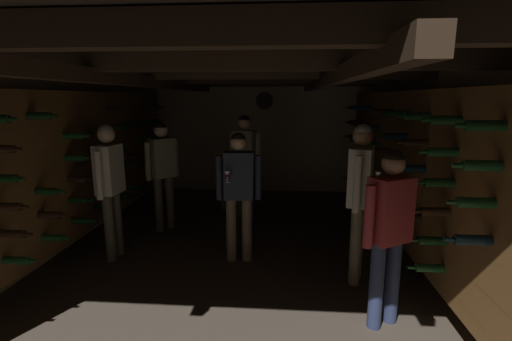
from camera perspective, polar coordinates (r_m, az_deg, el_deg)
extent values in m
plane|color=#473D33|center=(4.88, -2.80, -12.47)|extent=(8.40, 8.40, 0.00)
cube|color=beige|center=(7.72, 0.07, 5.43)|extent=(4.72, 0.06, 2.35)
cube|color=beige|center=(5.35, -28.53, 1.41)|extent=(0.06, 6.40, 2.35)
cube|color=beige|center=(4.84, 25.62, 0.75)|extent=(0.06, 6.40, 2.35)
cube|color=black|center=(4.49, -3.10, 16.57)|extent=(4.72, 6.52, 0.06)
cube|color=#2D2116|center=(1.75, -15.65, 20.47)|extent=(4.60, 0.14, 0.16)
cube|color=#2D2116|center=(3.10, -6.53, 16.64)|extent=(4.60, 0.14, 0.16)
cube|color=#2D2116|center=(4.48, -3.09, 15.04)|extent=(4.60, 0.14, 0.16)
cube|color=#2D2116|center=(5.87, -1.29, 14.17)|extent=(4.60, 0.14, 0.16)
cube|color=#2D2116|center=(7.26, -0.19, 13.63)|extent=(4.60, 0.14, 0.16)
cube|color=#2D2116|center=(4.71, -15.99, 13.10)|extent=(0.12, 6.40, 0.12)
cube|color=#2D2116|center=(4.46, 10.62, 13.46)|extent=(0.12, 6.40, 0.12)
cylinder|color=white|center=(7.63, 1.33, 10.86)|extent=(0.33, 0.02, 0.33)
cylinder|color=#2D2314|center=(7.61, 1.32, 10.86)|extent=(0.35, 0.01, 0.35)
cube|color=black|center=(7.61, 1.32, 10.86)|extent=(0.04, 0.01, 0.11)
cube|color=black|center=(7.61, 1.32, 10.86)|extent=(0.18, 0.01, 0.01)
cube|color=brown|center=(5.38, -25.96, 1.43)|extent=(0.32, 5.50, 1.80)
cylinder|color=#194723|center=(4.09, -33.67, -11.63)|extent=(0.28, 0.07, 0.07)
cylinder|color=#194723|center=(3.99, -31.64, -11.97)|extent=(0.07, 0.03, 0.03)
cylinder|color=#194723|center=(4.50, -29.39, -9.16)|extent=(0.28, 0.07, 0.07)
cylinder|color=#194723|center=(4.40, -27.47, -9.39)|extent=(0.07, 0.03, 0.03)
cylinder|color=#143819|center=(4.93, -25.90, -7.09)|extent=(0.28, 0.07, 0.07)
cylinder|color=#143819|center=(4.85, -24.09, -7.25)|extent=(0.07, 0.03, 0.03)
cylinder|color=#143819|center=(5.39, -22.99, -5.33)|extent=(0.28, 0.07, 0.07)
cylinder|color=#143819|center=(5.32, -21.30, -5.43)|extent=(0.07, 0.03, 0.03)
cylinder|color=#143819|center=(5.88, -20.50, -3.80)|extent=(0.28, 0.07, 0.07)
cylinder|color=#143819|center=(5.81, -18.92, -3.87)|extent=(0.07, 0.03, 0.03)
cylinder|color=#143819|center=(6.36, -18.47, -2.55)|extent=(0.28, 0.07, 0.07)
cylinder|color=#143819|center=(6.30, -17.00, -2.60)|extent=(0.07, 0.03, 0.03)
cylinder|color=black|center=(4.01, -34.05, -8.20)|extent=(0.28, 0.07, 0.07)
cylinder|color=black|center=(3.90, -32.01, -8.46)|extent=(0.07, 0.03, 0.03)
cylinder|color=black|center=(4.41, -29.77, -6.06)|extent=(0.28, 0.07, 0.07)
cylinder|color=black|center=(4.32, -27.83, -6.22)|extent=(0.07, 0.03, 0.03)
cylinder|color=#143819|center=(4.86, -26.15, -4.20)|extent=(0.28, 0.07, 0.07)
cylinder|color=#143819|center=(4.78, -24.33, -4.31)|extent=(0.07, 0.03, 0.03)
cylinder|color=black|center=(6.79, -16.90, 0.62)|extent=(0.28, 0.07, 0.07)
cylinder|color=black|center=(6.73, -15.51, 0.60)|extent=(0.07, 0.03, 0.03)
cylinder|color=#0F2838|center=(7.32, -15.29, 1.46)|extent=(0.28, 0.07, 0.07)
cylinder|color=#0F2838|center=(7.26, -13.99, 1.45)|extent=(0.07, 0.03, 0.03)
cylinder|color=black|center=(3.93, -34.52, -4.67)|extent=(0.28, 0.07, 0.07)
cylinder|color=black|center=(3.82, -32.47, -4.84)|extent=(0.07, 0.03, 0.03)
cylinder|color=#143819|center=(4.35, -30.09, -2.81)|extent=(0.28, 0.07, 0.07)
cylinder|color=#143819|center=(4.26, -28.14, -2.91)|extent=(0.07, 0.03, 0.03)
cylinder|color=black|center=(4.81, -26.36, -1.22)|extent=(0.28, 0.07, 0.07)
cylinder|color=black|center=(4.73, -24.53, -1.27)|extent=(0.07, 0.03, 0.03)
cylinder|color=black|center=(5.28, -23.37, 0.06)|extent=(0.28, 0.07, 0.07)
cylinder|color=black|center=(5.20, -21.66, 0.03)|extent=(0.07, 0.03, 0.03)
cylinder|color=#143819|center=(5.76, -20.91, 1.11)|extent=(0.28, 0.07, 0.07)
cylinder|color=#143819|center=(5.69, -19.31, 1.10)|extent=(0.07, 0.03, 0.03)
cylinder|color=black|center=(6.26, -18.78, 2.02)|extent=(0.28, 0.07, 0.07)
cylinder|color=black|center=(6.19, -17.28, 2.02)|extent=(0.07, 0.03, 0.03)
cylinder|color=#143819|center=(7.28, -15.42, 3.44)|extent=(0.28, 0.07, 0.07)
cylinder|color=#143819|center=(7.22, -14.11, 3.45)|extent=(0.07, 0.03, 0.03)
cylinder|color=#143819|center=(3.88, -34.94, -1.01)|extent=(0.28, 0.07, 0.07)
cylinder|color=#143819|center=(3.77, -32.88, -1.07)|extent=(0.07, 0.03, 0.03)
cylinder|color=#194723|center=(4.76, -26.69, 1.78)|extent=(0.28, 0.07, 0.07)
cylinder|color=#194723|center=(4.67, -24.85, 1.78)|extent=(0.07, 0.03, 0.03)
cylinder|color=#0F2838|center=(5.24, -23.63, 2.80)|extent=(0.28, 0.07, 0.07)
cylinder|color=#0F2838|center=(5.16, -21.91, 2.81)|extent=(0.07, 0.03, 0.03)
cylinder|color=#194723|center=(5.73, -21.04, 3.66)|extent=(0.28, 0.07, 0.07)
cylinder|color=#194723|center=(5.66, -19.44, 3.68)|extent=(0.07, 0.03, 0.03)
cylinder|color=#194723|center=(6.74, -17.08, 4.95)|extent=(0.28, 0.07, 0.07)
cylinder|color=#194723|center=(6.68, -15.68, 4.98)|extent=(0.07, 0.03, 0.03)
cylinder|color=black|center=(3.74, -33.20, 2.81)|extent=(0.07, 0.03, 0.03)
cylinder|color=#194723|center=(4.75, -26.87, 4.87)|extent=(0.28, 0.07, 0.07)
cylinder|color=#194723|center=(4.66, -25.02, 4.93)|extent=(0.07, 0.03, 0.03)
cylinder|color=black|center=(5.22, -23.78, 5.61)|extent=(0.28, 0.07, 0.07)
cylinder|color=black|center=(5.14, -22.05, 5.67)|extent=(0.07, 0.03, 0.03)
cylinder|color=#194723|center=(5.71, -21.21, 6.22)|extent=(0.28, 0.07, 0.07)
cylinder|color=#194723|center=(5.64, -19.59, 6.27)|extent=(0.07, 0.03, 0.03)
cylinder|color=#0F2838|center=(6.19, -19.14, 6.70)|extent=(0.28, 0.07, 0.07)
cylinder|color=#0F2838|center=(6.12, -17.62, 6.74)|extent=(0.07, 0.03, 0.03)
cylinder|color=#143819|center=(6.69, -17.28, 7.11)|extent=(0.28, 0.07, 0.07)
cylinder|color=#143819|center=(6.63, -15.87, 7.16)|extent=(0.07, 0.03, 0.03)
cylinder|color=#0F2838|center=(7.21, -15.67, 7.47)|extent=(0.28, 0.07, 0.07)
cylinder|color=#0F2838|center=(7.16, -14.34, 7.51)|extent=(0.07, 0.03, 0.03)
cylinder|color=#143819|center=(3.71, -33.77, 6.71)|extent=(0.07, 0.03, 0.03)
cylinder|color=#143819|center=(4.26, -31.01, 7.36)|extent=(0.28, 0.07, 0.07)
cylinder|color=#143819|center=(4.17, -29.02, 7.50)|extent=(0.07, 0.03, 0.03)
cylinder|color=black|center=(5.70, -21.39, 8.79)|extent=(0.28, 0.07, 0.07)
cylinder|color=black|center=(5.63, -19.76, 8.88)|extent=(0.07, 0.03, 0.03)
cylinder|color=#194723|center=(7.20, -15.80, 9.51)|extent=(0.28, 0.07, 0.07)
cylinder|color=#194723|center=(7.14, -14.46, 9.57)|extent=(0.07, 0.03, 0.03)
cube|color=brown|center=(5.48, -23.89, -6.54)|extent=(0.02, 5.50, 0.02)
cube|color=brown|center=(5.41, -24.11, -3.94)|extent=(0.02, 5.50, 0.02)
cube|color=brown|center=(5.36, -24.33, -1.29)|extent=(0.02, 5.50, 0.02)
cube|color=brown|center=(5.31, -24.56, 1.42)|extent=(0.02, 5.50, 0.02)
cube|color=brown|center=(5.28, -24.78, 4.17)|extent=(0.02, 5.50, 0.02)
cube|color=brown|center=(5.25, -25.02, 6.95)|extent=(0.02, 5.50, 0.02)
cube|color=brown|center=(5.25, -25.25, 9.75)|extent=(0.02, 5.50, 0.02)
cube|color=brown|center=(4.91, 22.91, 0.83)|extent=(0.32, 5.50, 1.80)
cylinder|color=#194723|center=(3.64, 25.81, -13.58)|extent=(0.28, 0.07, 0.07)
cylinder|color=#194723|center=(3.58, 23.13, -13.77)|extent=(0.07, 0.03, 0.03)
cylinder|color=black|center=(4.16, 22.76, -10.16)|extent=(0.28, 0.07, 0.07)
cylinder|color=black|center=(4.11, 20.40, -10.25)|extent=(0.07, 0.03, 0.03)
cylinder|color=#143819|center=(4.70, 20.49, -7.55)|extent=(0.28, 0.07, 0.07)
cylinder|color=#143819|center=(4.65, 18.40, -7.60)|extent=(0.07, 0.03, 0.03)
cylinder|color=#143819|center=(5.26, 18.66, -5.42)|extent=(0.28, 0.07, 0.07)
cylinder|color=#143819|center=(5.22, 16.79, -5.44)|extent=(0.07, 0.03, 0.03)
cylinder|color=#0F2838|center=(6.41, 16.02, -2.30)|extent=(0.28, 0.07, 0.07)
cylinder|color=#0F2838|center=(6.38, 14.48, -2.29)|extent=(0.07, 0.03, 0.03)
cylinder|color=black|center=(7.00, 15.02, -1.12)|extent=(0.28, 0.07, 0.07)
cylinder|color=black|center=(6.97, 13.60, -1.10)|extent=(0.07, 0.03, 0.03)
cylinder|color=#143819|center=(3.53, 26.24, -9.85)|extent=(0.28, 0.07, 0.07)
cylinder|color=#143819|center=(3.47, 23.52, -9.98)|extent=(0.07, 0.03, 0.03)
cylinder|color=black|center=(4.07, 23.09, -6.84)|extent=(0.28, 0.07, 0.07)
cylinder|color=black|center=(4.02, 20.71, -6.90)|extent=(0.07, 0.03, 0.03)
cylinder|color=#143819|center=(4.63, 20.68, -4.50)|extent=(0.28, 0.07, 0.07)
cylinder|color=#143819|center=(4.58, 18.57, -4.52)|extent=(0.07, 0.03, 0.03)
cylinder|color=#0F2838|center=(5.21, 18.80, -2.66)|extent=(0.28, 0.07, 0.07)
cylinder|color=#0F2838|center=(5.17, 16.92, -2.66)|extent=(0.07, 0.03, 0.03)
cylinder|color=black|center=(5.78, 17.33, -1.22)|extent=(0.28, 0.07, 0.07)
cylinder|color=black|center=(5.74, 15.63, -1.20)|extent=(0.07, 0.03, 0.03)
cylinder|color=#194723|center=(6.37, 16.11, -0.02)|extent=(0.28, 0.07, 0.07)
cylinder|color=#194723|center=(6.34, 14.56, 0.00)|extent=(0.07, 0.03, 0.03)
cylinder|color=#0F2838|center=(2.92, 31.14, -9.29)|extent=(0.28, 0.07, 0.07)
cylinder|color=#0F2838|center=(2.85, 27.96, -9.49)|extent=(0.07, 0.03, 0.03)
cylinder|color=black|center=(3.46, 26.54, -5.79)|extent=(0.28, 0.07, 0.07)
cylinder|color=black|center=(3.40, 23.80, -5.86)|extent=(0.07, 0.03, 0.03)
cylinder|color=#194723|center=(4.57, 20.90, -1.40)|extent=(0.28, 0.07, 0.07)
cylinder|color=#194723|center=(4.52, 18.78, -1.38)|extent=(0.07, 0.03, 0.03)
cylinder|color=#143819|center=(5.74, 17.46, 1.31)|extent=(0.28, 0.07, 0.07)
cylinder|color=#143819|center=(5.71, 15.75, 1.34)|extent=(0.07, 0.03, 0.03)
cylinder|color=#194723|center=(2.87, 31.49, -4.32)|extent=(0.28, 0.07, 0.07)
cylinder|color=#194723|center=(2.79, 28.29, -4.39)|extent=(0.07, 0.03, 0.03)
cylinder|color=#143819|center=(3.38, 27.05, -1.72)|extent=(0.28, 0.07, 0.07)
cylinder|color=#143819|center=(3.32, 24.27, -1.71)|extent=(0.07, 0.03, 0.03)
cylinder|color=#0F2838|center=(3.95, 23.62, 0.31)|extent=(0.28, 0.07, 0.07)
cylinder|color=#0F2838|center=(3.90, 21.20, 0.35)|extent=(0.07, 0.03, 0.03)
cylinder|color=black|center=(5.12, 19.15, 2.95)|extent=(0.28, 0.07, 0.07)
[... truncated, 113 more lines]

